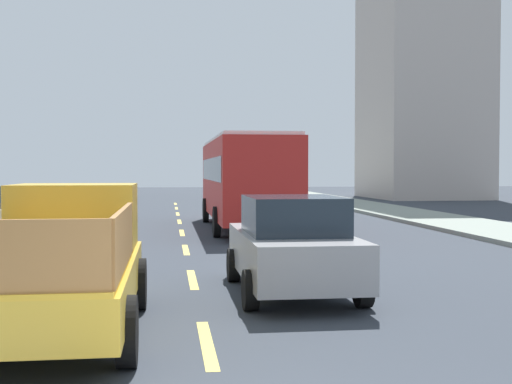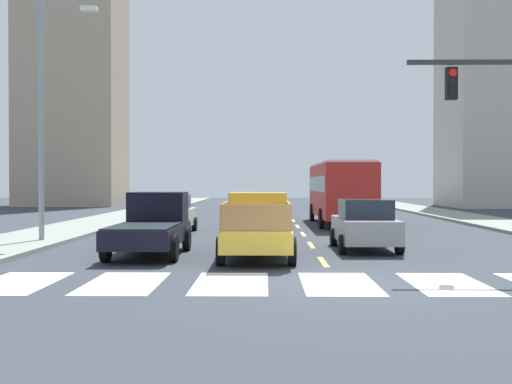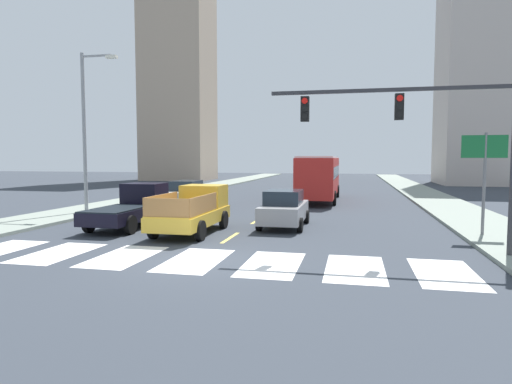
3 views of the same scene
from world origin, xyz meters
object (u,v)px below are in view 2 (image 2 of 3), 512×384
pickup_stakebed (257,227)px  streetlight_left (45,110)px  city_bus (340,188)px  sedan_near_right (365,225)px  pickup_dark (152,225)px  sedan_mid (171,214)px

pickup_stakebed → streetlight_left: streetlight_left is taller
city_bus → sedan_near_right: 13.07m
sedan_near_right → pickup_stakebed: bearing=-148.7°
pickup_stakebed → sedan_near_right: bearing=29.9°
city_bus → streetlight_left: streetlight_left is taller
city_bus → sedan_near_right: city_bus is taller
pickup_dark → sedan_near_right: size_ratio=1.18×
pickup_stakebed → sedan_mid: 10.12m
pickup_stakebed → sedan_mid: size_ratio=1.18×
sedan_mid → streetlight_left: 7.62m
sedan_near_right → streetlight_left: size_ratio=0.49×
sedan_mid → streetlight_left: bearing=-126.7°
pickup_dark → sedan_mid: (-0.63, 8.47, -0.06)m
pickup_stakebed → sedan_mid: bearing=112.5°
pickup_stakebed → pickup_dark: (-3.36, 0.83, -0.02)m
city_bus → streetlight_left: bearing=-136.8°
pickup_dark → sedan_mid: size_ratio=1.18×
pickup_dark → streetlight_left: bearing=145.5°
pickup_stakebed → sedan_near_right: size_ratio=1.18×
pickup_stakebed → sedan_near_right: (3.59, 2.13, -0.08)m
pickup_stakebed → pickup_dark: size_ratio=1.00×
pickup_dark → sedan_mid: bearing=96.5°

